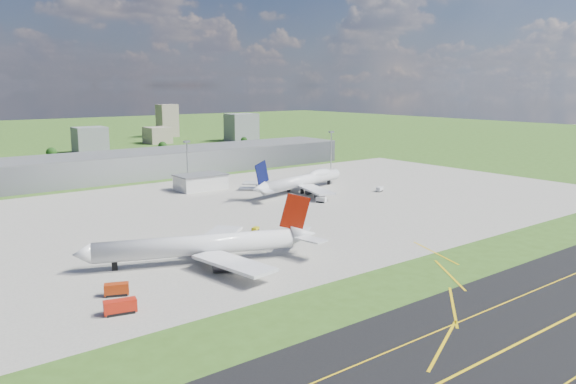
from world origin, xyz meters
TOP-DOWN VIEW (x-y plane):
  - ground at (0.00, 150.00)m, footprint 1400.00×1400.00m
  - taxiway at (0.00, -110.00)m, footprint 1400.00×60.00m
  - apron at (10.00, 40.00)m, footprint 360.00×190.00m
  - terminal at (0.00, 165.00)m, footprint 300.00×42.00m
  - ops_building at (10.00, 100.00)m, footprint 26.00×16.00m
  - mast_center at (10.00, 115.00)m, footprint 3.50×2.00m
  - mast_east at (120.00, 115.00)m, footprint 3.50×2.00m
  - airliner_red_twin at (-52.72, -16.10)m, footprint 74.94×56.76m
  - airliner_blue_quad at (51.44, 62.11)m, footprint 76.26×58.80m
  - fire_truck at (-90.37, -39.68)m, footprint 8.53×4.79m
  - crash_tender at (-86.44, -27.03)m, footprint 7.10×5.13m
  - tug_yellow at (-17.65, 6.32)m, footprint 3.89×3.38m
  - van_white_near at (39.24, 32.38)m, footprint 4.08×5.55m
  - van_white_far at (83.42, 34.95)m, footprint 5.39×3.87m
  - bldg_c at (20.00, 310.00)m, footprint 26.00×20.00m
  - bldg_ce at (100.00, 350.00)m, footprint 22.00×24.00m
  - bldg_e at (180.00, 320.00)m, footprint 30.00×22.00m
  - bldg_tall_e at (140.00, 410.00)m, footprint 20.00×18.00m
  - tree_c at (-20.00, 280.00)m, footprint 8.10×8.10m
  - tree_e at (70.00, 275.00)m, footprint 7.65×7.65m
  - tree_far_e at (160.00, 285.00)m, footprint 6.30×6.30m

SIDE VIEW (x-z plane):
  - ground at x=0.00m, z-range 0.00..0.00m
  - taxiway at x=0.00m, z-range 0.00..0.06m
  - apron at x=10.00m, z-range 0.00..0.08m
  - tug_yellow at x=-17.65m, z-range 0.04..1.74m
  - van_white_far at x=83.42m, z-range 0.01..2.54m
  - van_white_near at x=39.24m, z-range 0.01..2.60m
  - crash_tender at x=-86.44m, z-range 0.00..3.38m
  - fire_truck at x=-90.37m, z-range -0.01..3.56m
  - ops_building at x=10.00m, z-range 0.00..8.00m
  - tree_far_e at x=160.00m, z-range 0.68..8.38m
  - tree_e at x=70.00m, z-range 0.84..10.19m
  - airliner_blue_quad at x=51.44m, z-range -4.48..15.69m
  - airliner_red_twin at x=-52.72m, z-range -5.01..16.42m
  - tree_c at x=-20.00m, z-range 0.89..10.79m
  - terminal at x=0.00m, z-range 0.00..15.00m
  - bldg_ce at x=100.00m, z-range 0.00..16.00m
  - bldg_c at x=20.00m, z-range 0.00..22.00m
  - bldg_e at x=180.00m, z-range 0.00..28.00m
  - mast_center at x=10.00m, z-range 4.76..30.66m
  - mast_east at x=120.00m, z-range 4.76..30.66m
  - bldg_tall_e at x=140.00m, z-range 0.00..36.00m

